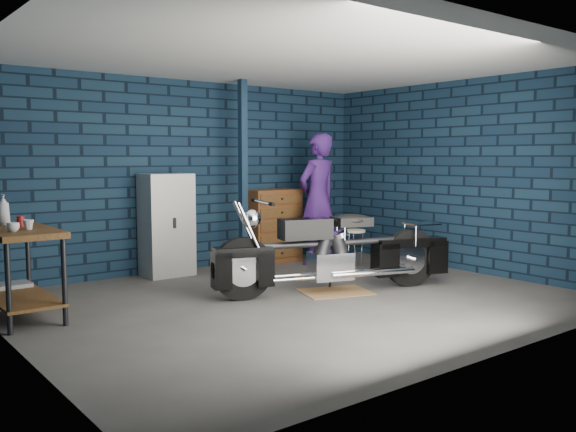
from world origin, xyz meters
name	(u,v)px	position (x,y,z in m)	size (l,w,h in m)	color
ground	(299,300)	(0.00, 0.00, 0.00)	(6.00, 6.00, 0.00)	#504E4B
room_walls	(270,132)	(0.00, 0.55, 1.90)	(6.02, 5.01, 2.71)	#0F2032
support_post	(243,176)	(0.55, 1.95, 1.35)	(0.10, 0.10, 2.70)	#112437
workbench	(19,272)	(-2.68, 1.18, 0.46)	(0.60, 1.40, 0.91)	brown
drip_mat	(335,292)	(0.60, 0.05, 0.00)	(0.80, 0.60, 0.01)	olive
motorcycle	(336,246)	(0.60, 0.05, 0.57)	(2.56, 0.70, 1.13)	black
person	(318,199)	(1.70, 1.66, 0.99)	(0.72, 0.47, 1.97)	#3E1B67
storage_bin	(10,295)	(-2.66, 1.68, 0.13)	(0.41, 0.29, 0.26)	gray
locker	(167,225)	(-0.51, 2.23, 0.70)	(0.65, 0.46, 1.39)	beige
tool_chest	(273,226)	(1.28, 2.23, 0.56)	(0.84, 0.47, 1.12)	brown
shop_stool	(355,248)	(2.01, 1.16, 0.27)	(0.30, 0.30, 0.55)	beige
cup_a	(13,227)	(-2.80, 0.84, 0.95)	(0.11, 0.11, 0.09)	beige
cup_b	(28,225)	(-2.64, 0.94, 0.96)	(0.10, 0.10, 0.10)	beige
mug_red	(21,221)	(-2.62, 1.28, 0.96)	(0.08, 0.08, 0.11)	maroon
bottle	(4,209)	(-2.72, 1.55, 1.07)	(0.12, 0.12, 0.32)	gray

